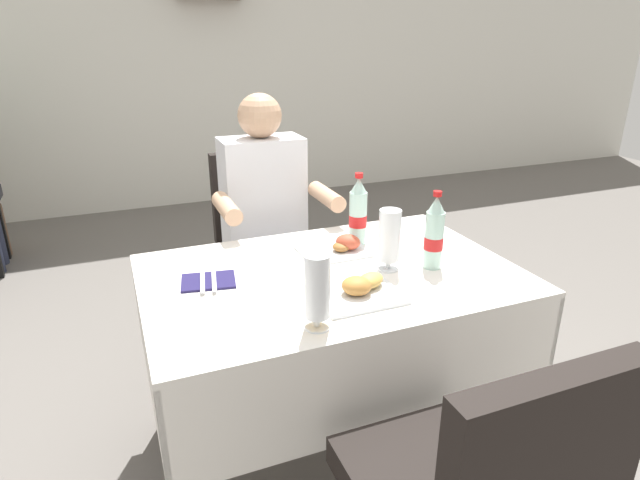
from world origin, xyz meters
name	(u,v)px	position (x,y,z in m)	size (l,w,h in m)	color
ground_plane	(362,472)	(0.00, 0.00, 0.00)	(11.00, 11.00, 0.00)	#66605B
back_wall	(181,48)	(0.00, 3.64, 1.37)	(11.00, 0.12, 2.74)	silver
main_dining_table	(331,317)	(-0.06, 0.16, 0.58)	(1.23, 0.82, 0.75)	white
chair_far_diner_seat	(265,243)	(-0.06, 0.96, 0.55)	(0.44, 0.50, 0.97)	black
seated_diner_far	(267,220)	(-0.08, 0.85, 0.71)	(0.50, 0.46, 1.26)	#282D42
plate_near_camera	(358,288)	(-0.05, -0.02, 0.77)	(0.25, 0.25, 0.07)	white
plate_far_diner	(337,246)	(0.03, 0.32, 0.76)	(0.24, 0.24, 0.07)	white
beer_glass_left	(389,239)	(0.13, 0.11, 0.86)	(0.07, 0.07, 0.21)	white
beer_glass_middle	(317,291)	(-0.24, -0.16, 0.86)	(0.07, 0.07, 0.21)	white
cola_bottle_primary	(358,213)	(0.14, 0.37, 0.87)	(0.07, 0.07, 0.27)	silver
cola_bottle_secondary	(434,235)	(0.27, 0.07, 0.86)	(0.06, 0.06, 0.27)	silver
napkin_cutlery_set	(208,281)	(-0.46, 0.23, 0.75)	(0.19, 0.20, 0.01)	#231E4C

